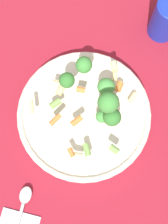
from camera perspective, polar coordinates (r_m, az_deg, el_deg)
name	(u,v)px	position (r m, az deg, el deg)	size (l,w,h in m)	color
ground_plane	(84,118)	(0.72, 0.00, -1.06)	(3.00, 3.00, 0.00)	maroon
bowl	(84,116)	(0.69, 0.00, -0.66)	(0.29, 0.29, 0.04)	beige
pasta_salad	(97,97)	(0.63, 2.45, 2.77)	(0.22, 0.21, 0.10)	#8CB766
cup	(167,18)	(0.77, 14.88, 16.22)	(0.07, 0.07, 0.11)	#192DAD
spoon	(21,213)	(0.70, -11.47, -17.58)	(0.17, 0.08, 0.01)	silver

